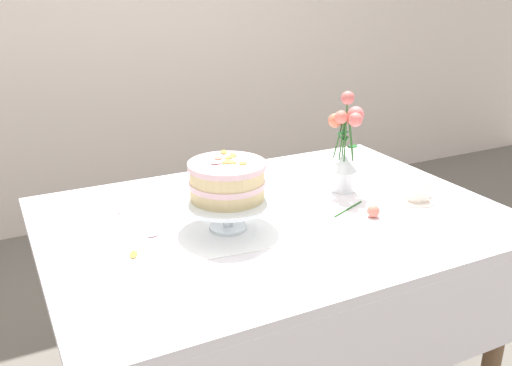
{
  "coord_description": "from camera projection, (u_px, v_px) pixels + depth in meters",
  "views": [
    {
      "loc": [
        -0.76,
        -1.38,
        1.44
      ],
      "look_at": [
        -0.07,
        -0.01,
        0.86
      ],
      "focal_mm": 38.87,
      "sensor_mm": 36.0,
      "label": 1
    }
  ],
  "objects": [
    {
      "name": "teacup",
      "position": [
        417.0,
        194.0,
        1.82
      ],
      "size": [
        0.12,
        0.12,
        0.06
      ],
      "color": "silver",
      "rests_on": "dining_table"
    },
    {
      "name": "fallen_rose",
      "position": [
        372.0,
        211.0,
        1.7
      ],
      "size": [
        0.15,
        0.13,
        0.04
      ],
      "color": "#2D6028",
      "rests_on": "dining_table"
    },
    {
      "name": "dining_table",
      "position": [
        278.0,
        245.0,
        1.73
      ],
      "size": [
        1.4,
        1.0,
        0.74
      ],
      "color": "white",
      "rests_on": "ground"
    },
    {
      "name": "loose_petal_1",
      "position": [
        134.0,
        254.0,
        1.47
      ],
      "size": [
        0.03,
        0.05,
        0.01
      ],
      "primitive_type": "ellipsoid",
      "rotation": [
        0.0,
        0.0,
        4.37
      ],
      "color": "orange",
      "rests_on": "dining_table"
    },
    {
      "name": "loose_petal_0",
      "position": [
        120.0,
        212.0,
        1.73
      ],
      "size": [
        0.03,
        0.04,
        0.0
      ],
      "primitive_type": "ellipsoid",
      "rotation": [
        0.0,
        0.0,
        5.06
      ],
      "color": "pink",
      "rests_on": "dining_table"
    },
    {
      "name": "loose_petal_2",
      "position": [
        153.0,
        235.0,
        1.58
      ],
      "size": [
        0.03,
        0.02,
        0.01
      ],
      "primitive_type": "ellipsoid",
      "rotation": [
        0.0,
        0.0,
        3.12
      ],
      "color": "pink",
      "rests_on": "dining_table"
    },
    {
      "name": "linen_napkin",
      "position": [
        228.0,
        229.0,
        1.62
      ],
      "size": [
        0.36,
        0.36,
        0.0
      ],
      "primitive_type": "cube",
      "rotation": [
        0.0,
        0.0,
        -0.12
      ],
      "color": "white",
      "rests_on": "dining_table"
    },
    {
      "name": "cake_stand",
      "position": [
        228.0,
        203.0,
        1.59
      ],
      "size": [
        0.29,
        0.29,
        0.1
      ],
      "color": "silver",
      "rests_on": "linen_napkin"
    },
    {
      "name": "layer_cake",
      "position": [
        227.0,
        180.0,
        1.57
      ],
      "size": [
        0.22,
        0.22,
        0.11
      ],
      "color": "beige",
      "rests_on": "cake_stand"
    },
    {
      "name": "flower_vase",
      "position": [
        345.0,
        149.0,
        1.86
      ],
      "size": [
        0.11,
        0.11,
        0.35
      ],
      "color": "silver",
      "rests_on": "dining_table"
    }
  ]
}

